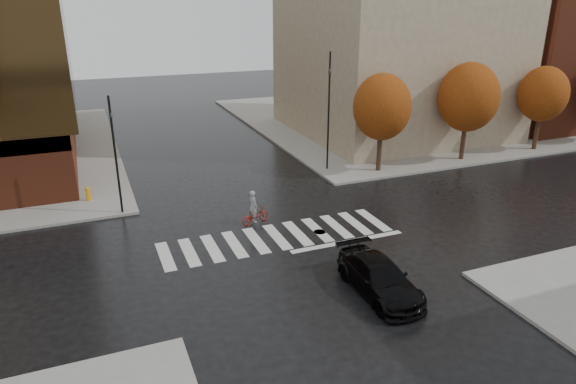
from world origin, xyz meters
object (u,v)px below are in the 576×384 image
object	(u,v)px
sedan	(379,278)
cyclist	(254,212)
fire_hydrant	(88,193)
traffic_light_nw	(115,150)
traffic_light_ne	(329,103)

from	to	relation	value
sedan	cyclist	xyz separation A→B (m)	(-2.46, 8.35, -0.06)
cyclist	fire_hydrant	bearing A→B (deg)	35.38
traffic_light_nw	fire_hydrant	distance (m)	4.34
traffic_light_ne	fire_hydrant	world-z (taller)	traffic_light_ne
sedan	traffic_light_ne	distance (m)	16.15
fire_hydrant	sedan	bearing A→B (deg)	-54.62
traffic_light_nw	traffic_light_ne	world-z (taller)	traffic_light_ne
traffic_light_ne	fire_hydrant	bearing A→B (deg)	5.58
cyclist	traffic_light_nw	bearing A→B (deg)	43.03
traffic_light_nw	sedan	bearing A→B (deg)	55.65
cyclist	traffic_light_ne	xyz separation A→B (m)	(7.43, 6.50, 4.03)
cyclist	sedan	bearing A→B (deg)	-179.62
cyclist	fire_hydrant	size ratio (longest dim) A/B	2.25
traffic_light_nw	fire_hydrant	xyz separation A→B (m)	(-1.64, 2.56, -3.10)
sedan	fire_hydrant	bearing A→B (deg)	125.65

